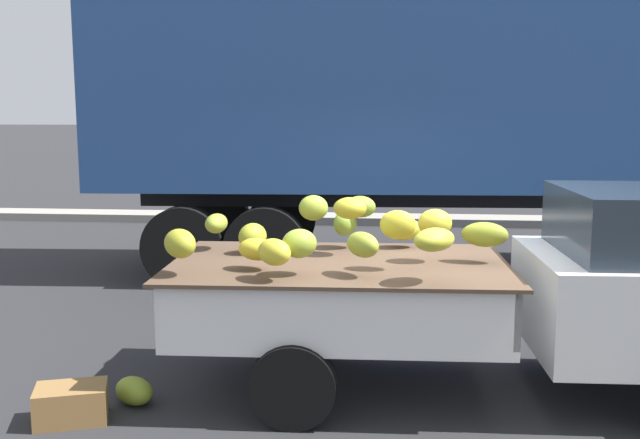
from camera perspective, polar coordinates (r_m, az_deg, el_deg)
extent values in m
plane|color=#28282B|center=(6.50, 8.73, -12.38)|extent=(220.00, 220.00, 0.00)
cube|color=gray|center=(15.03, 6.90, -0.03)|extent=(80.00, 0.80, 0.16)
cube|color=#28333D|center=(6.25, 23.33, -0.17)|extent=(1.10, 1.46, 0.52)
cube|color=white|center=(6.07, 1.52, -8.02)|extent=(2.68, 1.71, 0.08)
cube|color=white|center=(6.77, 1.77, -4.01)|extent=(2.63, 0.14, 0.44)
cube|color=white|center=(5.24, 1.21, -7.76)|extent=(2.63, 0.14, 0.44)
cube|color=white|center=(6.10, 13.80, -5.67)|extent=(0.10, 1.62, 0.44)
cube|color=white|center=(6.18, -10.56, -5.37)|extent=(0.10, 1.62, 0.44)
cube|color=#B21914|center=(6.80, 1.78, -4.28)|extent=(2.52, 0.10, 0.07)
cube|color=brown|center=(5.95, 1.54, -3.50)|extent=(2.81, 1.83, 0.03)
ellipsoid|color=#9BA129|center=(6.30, -5.33, -1.34)|extent=(0.32, 0.35, 0.23)
ellipsoid|color=gold|center=(5.23, 9.00, -1.58)|extent=(0.42, 0.45, 0.17)
ellipsoid|color=gold|center=(5.28, -3.63, -2.58)|extent=(0.36, 0.38, 0.20)
ellipsoid|color=gold|center=(6.16, 2.38, 0.90)|extent=(0.37, 0.35, 0.19)
ellipsoid|color=gold|center=(5.96, 9.05, -0.28)|extent=(0.30, 0.27, 0.23)
ellipsoid|color=gold|center=(6.56, 6.64, -0.78)|extent=(0.39, 0.32, 0.20)
ellipsoid|color=olive|center=(6.50, 2.00, -0.30)|extent=(0.28, 0.33, 0.22)
ellipsoid|color=#96AA32|center=(6.49, -8.17, -0.30)|extent=(0.21, 0.32, 0.17)
ellipsoid|color=gold|center=(5.62, 6.15, -0.42)|extent=(0.31, 0.24, 0.23)
ellipsoid|color=gold|center=(5.65, -5.01, -2.34)|extent=(0.39, 0.35, 0.17)
ellipsoid|color=#A9A92A|center=(5.54, -10.98, -1.87)|extent=(0.37, 0.40, 0.22)
ellipsoid|color=#94A832|center=(6.43, -0.52, 0.92)|extent=(0.30, 0.26, 0.23)
ellipsoid|color=#90A732|center=(5.43, -1.64, -1.90)|extent=(0.34, 0.32, 0.22)
ellipsoid|color=olive|center=(6.49, 3.20, 1.02)|extent=(0.33, 0.29, 0.19)
ellipsoid|color=olive|center=(6.03, 12.86, -1.16)|extent=(0.41, 0.26, 0.20)
ellipsoid|color=#98A830|center=(5.41, 3.38, -1.99)|extent=(0.34, 0.38, 0.19)
cylinder|color=black|center=(7.28, 22.52, -7.99)|extent=(0.65, 0.22, 0.64)
cylinder|color=black|center=(6.91, -0.85, -8.20)|extent=(0.65, 0.22, 0.64)
cylinder|color=black|center=(5.44, -2.16, -12.94)|extent=(0.65, 0.22, 0.64)
cube|color=navy|center=(10.73, 16.09, 9.78)|extent=(12.12, 3.14, 2.70)
cube|color=black|center=(10.79, 15.76, 1.80)|extent=(11.05, 0.99, 0.30)
cylinder|color=black|center=(11.82, -2.99, -0.07)|extent=(1.09, 0.36, 1.08)
cylinder|color=black|center=(9.46, -4.35, -2.25)|extent=(1.09, 0.36, 1.08)
cylinder|color=black|center=(11.97, -8.14, -0.03)|extent=(1.09, 0.36, 1.08)
cylinder|color=black|center=(9.65, -10.73, -2.17)|extent=(1.09, 0.36, 1.08)
ellipsoid|color=olive|center=(6.09, -14.44, -12.94)|extent=(0.44, 0.42, 0.22)
cube|color=olive|center=(5.91, -19.01, -13.57)|extent=(0.61, 0.51, 0.27)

